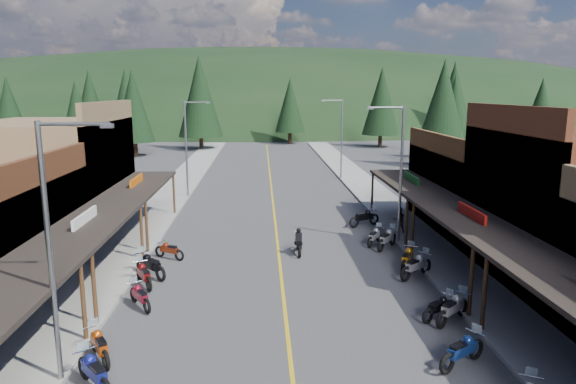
{
  "coord_description": "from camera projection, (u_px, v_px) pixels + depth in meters",
  "views": [
    {
      "loc": [
        -0.9,
        -20.66,
        8.81
      ],
      "look_at": [
        0.64,
        8.7,
        3.0
      ],
      "focal_mm": 32.0,
      "sensor_mm": 36.0,
      "label": 1
    }
  ],
  "objects": [
    {
      "name": "pine_10",
      "position": [
        133.0,
        106.0,
        68.73
      ],
      "size": [
        5.38,
        5.38,
        11.6
      ],
      "color": "black",
      "rests_on": "ground"
    },
    {
      "name": "bike_east_12",
      "position": [
        364.0,
        217.0,
        33.77
      ],
      "size": [
        2.42,
        1.74,
        1.33
      ],
      "primitive_type": null,
      "rotation": [
        0.0,
        0.0,
        -1.1
      ],
      "color": "black",
      "rests_on": "ground"
    },
    {
      "name": "pine_9",
      "position": [
        454.0,
        110.0,
        66.07
      ],
      "size": [
        4.93,
        4.93,
        10.8
      ],
      "color": "black",
      "rests_on": "ground"
    },
    {
      "name": "pine_2",
      "position": [
        200.0,
        96.0,
        76.75
      ],
      "size": [
        6.72,
        6.72,
        14.0
      ],
      "color": "black",
      "rests_on": "ground"
    },
    {
      "name": "bike_east_11",
      "position": [
        375.0,
        235.0,
        29.75
      ],
      "size": [
        1.66,
        2.06,
        1.15
      ],
      "primitive_type": null,
      "rotation": [
        0.0,
        0.0,
        -0.58
      ],
      "color": "#929297",
      "rests_on": "ground"
    },
    {
      "name": "streetlight_0",
      "position": [
        54.0,
        243.0,
        14.89
      ],
      "size": [
        2.16,
        0.18,
        8.0
      ],
      "color": "gray",
      "rests_on": "ground"
    },
    {
      "name": "centerline",
      "position": [
        273.0,
        201.0,
        41.58
      ],
      "size": [
        0.15,
        90.0,
        0.01
      ],
      "primitive_type": "cube",
      "color": "gold",
      "rests_on": "ground"
    },
    {
      "name": "bike_east_5",
      "position": [
        463.0,
        349.0,
        16.56
      ],
      "size": [
        2.21,
        1.79,
        1.24
      ],
      "primitive_type": null,
      "rotation": [
        0.0,
        0.0,
        -0.99
      ],
      "color": "navy",
      "rests_on": "ground"
    },
    {
      "name": "pine_5",
      "position": [
        454.0,
        95.0,
        92.72
      ],
      "size": [
        6.72,
        6.72,
        14.0
      ],
      "color": "black",
      "rests_on": "ground"
    },
    {
      "name": "bike_west_8",
      "position": [
        144.0,
        273.0,
        23.41
      ],
      "size": [
        1.65,
        2.24,
        1.23
      ],
      "primitive_type": null,
      "rotation": [
        0.0,
        0.0,
        0.49
      ],
      "color": "maroon",
      "rests_on": "ground"
    },
    {
      "name": "shop_east_3",
      "position": [
        487.0,
        189.0,
        33.28
      ],
      "size": [
        10.9,
        10.2,
        6.2
      ],
      "color": "#4C2D16",
      "rests_on": "ground"
    },
    {
      "name": "pine_6",
      "position": [
        541.0,
        105.0,
        85.8
      ],
      "size": [
        5.04,
        5.04,
        11.0
      ],
      "color": "black",
      "rests_on": "ground"
    },
    {
      "name": "pedestrian_east_b",
      "position": [
        399.0,
        220.0,
        31.79
      ],
      "size": [
        0.78,
        0.45,
        1.6
      ],
      "primitive_type": "imported",
      "rotation": [
        0.0,
        0.0,
        3.15
      ],
      "color": "#4D3630",
      "rests_on": "sidewalk_east"
    },
    {
      "name": "pine_4",
      "position": [
        381.0,
        101.0,
        80.29
      ],
      "size": [
        5.88,
        5.88,
        12.5
      ],
      "color": "black",
      "rests_on": "ground"
    },
    {
      "name": "ground",
      "position": [
        284.0,
        300.0,
        21.99
      ],
      "size": [
        220.0,
        220.0,
        0.0
      ],
      "primitive_type": "plane",
      "color": "#38383A",
      "rests_on": "ground"
    },
    {
      "name": "rider_on_bike",
      "position": [
        298.0,
        243.0,
        28.09
      ],
      "size": [
        0.71,
        2.01,
        1.52
      ],
      "rotation": [
        0.0,
        0.0,
        0.02
      ],
      "color": "black",
      "rests_on": "ground"
    },
    {
      "name": "bike_west_9",
      "position": [
        150.0,
        264.0,
        24.54
      ],
      "size": [
        2.19,
        2.21,
        1.34
      ],
      "primitive_type": null,
      "rotation": [
        0.0,
        0.0,
        0.78
      ],
      "color": "black",
      "rests_on": "ground"
    },
    {
      "name": "pine_11",
      "position": [
        443.0,
        105.0,
        58.85
      ],
      "size": [
        5.82,
        5.82,
        12.4
      ],
      "color": "black",
      "rests_on": "ground"
    },
    {
      "name": "sidewalk_west",
      "position": [
        164.0,
        202.0,
        41.12
      ],
      "size": [
        3.4,
        94.0,
        0.15
      ],
      "primitive_type": "cube",
      "color": "gray",
      "rests_on": "ground"
    },
    {
      "name": "ridge_hill",
      "position": [
        264.0,
        121.0,
        154.24
      ],
      "size": [
        310.0,
        140.0,
        60.0
      ],
      "primitive_type": "ellipsoid",
      "color": "black",
      "rests_on": "ground"
    },
    {
      "name": "pine_8",
      "position": [
        77.0,
        116.0,
        58.89
      ],
      "size": [
        4.48,
        4.48,
        10.0
      ],
      "color": "black",
      "rests_on": "ground"
    },
    {
      "name": "pine_3",
      "position": [
        290.0,
        105.0,
        85.6
      ],
      "size": [
        5.04,
        5.04,
        11.0
      ],
      "color": "black",
      "rests_on": "ground"
    },
    {
      "name": "bike_east_9",
      "position": [
        408.0,
        257.0,
        25.7
      ],
      "size": [
        1.7,
        2.24,
        1.24
      ],
      "primitive_type": null,
      "rotation": [
        0.0,
        0.0,
        -0.51
      ],
      "color": "orange",
      "rests_on": "ground"
    },
    {
      "name": "streetlight_3",
      "position": [
        340.0,
        135.0,
        50.87
      ],
      "size": [
        2.16,
        0.18,
        8.0
      ],
      "color": "gray",
      "rests_on": "ground"
    },
    {
      "name": "bike_east_7",
      "position": [
        439.0,
        306.0,
        20.04
      ],
      "size": [
        1.93,
        1.58,
        1.08
      ],
      "primitive_type": null,
      "rotation": [
        0.0,
        0.0,
        -0.98
      ],
      "color": "black",
      "rests_on": "ground"
    },
    {
      "name": "bike_west_10",
      "position": [
        169.0,
        249.0,
        27.24
      ],
      "size": [
        1.94,
        1.51,
        1.08
      ],
      "primitive_type": null,
      "rotation": [
        0.0,
        0.0,
        1.03
      ],
      "color": "maroon",
      "rests_on": "ground"
    },
    {
      "name": "bike_east_8",
      "position": [
        416.0,
        265.0,
        24.48
      ],
      "size": [
        2.28,
        2.02,
        1.31
      ],
      "primitive_type": null,
      "rotation": [
        0.0,
        0.0,
        -0.9
      ],
      "color": "#A5A6AB",
      "rests_on": "ground"
    },
    {
      "name": "streetlight_1",
      "position": [
        188.0,
        144.0,
        42.32
      ],
      "size": [
        2.16,
        0.18,
        8.0
      ],
      "color": "gray",
      "rests_on": "ground"
    },
    {
      "name": "pine_7",
      "position": [
        90.0,
        100.0,
        93.4
      ],
      "size": [
        5.88,
        5.88,
        12.5
      ],
      "color": "black",
      "rests_on": "ground"
    },
    {
      "name": "shop_west_3",
      "position": [
        53.0,
        178.0,
        31.67
      ],
      "size": [
        10.9,
        10.2,
        8.2
      ],
      "color": "brown",
      "rests_on": "ground"
    },
    {
      "name": "pine_0",
      "position": [
        8.0,
        106.0,
        79.41
      ],
      "size": [
        5.04,
        5.04,
        11.0
      ],
      "color": "black",
      "rests_on": "ground"
    },
    {
      "name": "bike_west_7",
      "position": [
        140.0,
        295.0,
        21.07
      ],
      "size": [
        1.67,
        2.01,
        1.14
      ],
      "primitive_type": null,
      "rotation": [
        0.0,
        0.0,
        0.6
      ],
      "color": "maroon",
      "rests_on": "ground"
    },
    {
      "name": "bike_west_5",
      "position": [
        94.0,
        371.0,
        15.25
      ],
      "size": [
        1.99,
        2.19,
        1.27
      ],
      "primitive_type": null,
      "rotation": [
        0.0,
        0.0,
        0.69
      ],
      "color": "navy",
      "rests_on": "ground"
    },
    {
      "name": "bike_east_10",
      "position": [
        387.0,
        238.0,
        29.02
      ],
      "size": [
        1.99,
        2.24,
        1.29
      ],
      "primitive_type": null,
      "rotation": [
        0.0,
        0.0,
        -0.67
      ],
      "color": "#97969B",
      "rests_on": "ground"
    },
    {
      "name": "streetlight_2",
      "position": [
        399.0,
        168.0,
        29.32
      ],
      "size": [
        2.16,
        0.18,
        8.0
      ],
      "color": "gray",
      "rests_on": "ground"
    },
    {
      "name": "pine_1",
      "position": [
        126.0,
        100.0,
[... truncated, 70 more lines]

